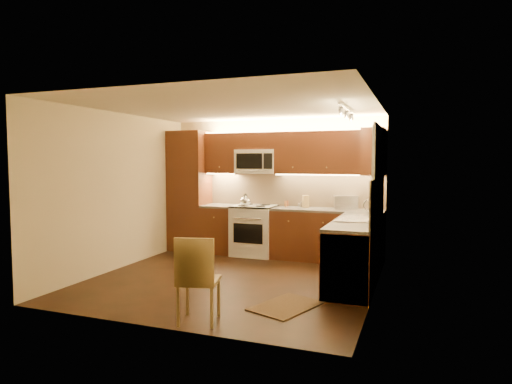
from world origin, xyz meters
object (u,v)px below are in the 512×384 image
at_px(microwave, 257,162).
at_px(soap_bottle, 375,210).
at_px(stove, 254,230).
at_px(toaster_oven, 345,202).
at_px(knife_block, 306,201).
at_px(dining_chair, 199,278).
at_px(kettle, 245,200).
at_px(sink, 357,214).

bearing_deg(microwave, soap_bottle, -19.28).
distance_m(stove, microwave, 1.27).
height_order(toaster_oven, knife_block, toaster_oven).
xyz_separation_m(stove, toaster_oven, (1.63, 0.13, 0.56)).
relative_size(microwave, toaster_oven, 1.90).
distance_m(stove, dining_chair, 3.42).
xyz_separation_m(stove, microwave, (0.00, 0.14, 1.26)).
bearing_deg(soap_bottle, microwave, 159.46).
bearing_deg(dining_chair, knife_block, 71.39).
bearing_deg(kettle, sink, -20.02).
height_order(knife_block, dining_chair, knife_block).
distance_m(microwave, toaster_oven, 1.77).
bearing_deg(toaster_oven, dining_chair, -124.66).
relative_size(soap_bottle, dining_chair, 0.18).
relative_size(sink, knife_block, 3.98).
bearing_deg(stove, soap_bottle, -16.10).
bearing_deg(sink, dining_chair, -121.51).
bearing_deg(kettle, microwave, 73.67).
xyz_separation_m(microwave, sink, (2.00, -1.26, -0.74)).
relative_size(sink, soap_bottle, 4.98).
relative_size(knife_block, soap_bottle, 1.25).
bearing_deg(dining_chair, toaster_oven, 60.16).
bearing_deg(microwave, kettle, -110.76).
height_order(microwave, toaster_oven, microwave).
relative_size(kettle, toaster_oven, 0.57).
bearing_deg(dining_chair, stove, 86.70).
bearing_deg(microwave, knife_block, 1.97).
relative_size(stove, kettle, 4.07).
xyz_separation_m(kettle, toaster_oven, (1.74, 0.29, -0.01)).
height_order(stove, microwave, microwave).
bearing_deg(soap_bottle, sink, -114.03).
distance_m(soap_bottle, dining_chair, 3.19).
bearing_deg(soap_bottle, knife_block, 146.72).
bearing_deg(sink, knife_block, 129.88).
xyz_separation_m(sink, kettle, (-2.11, 0.96, 0.06)).
bearing_deg(knife_block, toaster_oven, -27.95).
bearing_deg(sink, soap_bottle, 67.22).
xyz_separation_m(sink, soap_bottle, (0.21, 0.49, 0.01)).
xyz_separation_m(kettle, dining_chair, (0.74, -3.20, -0.56)).
xyz_separation_m(sink, toaster_oven, (-0.37, 1.25, 0.04)).
xyz_separation_m(kettle, soap_bottle, (2.32, -0.47, -0.05)).
relative_size(toaster_oven, dining_chair, 0.42).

